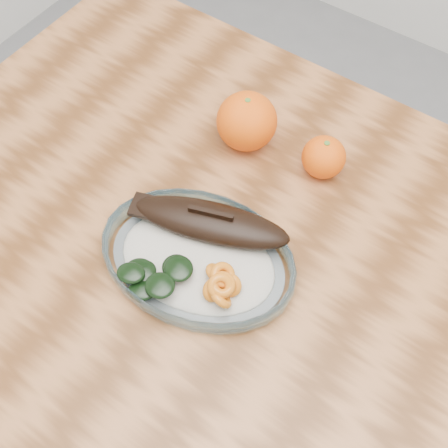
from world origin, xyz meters
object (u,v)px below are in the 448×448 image
Objects in this scene: dining_table at (267,323)px; plated_meal at (198,256)px; orange_left at (247,121)px; orange_right at (324,157)px.

dining_table is 0.16m from plated_meal.
orange_left is (-0.06, 0.21, 0.03)m from plated_meal.
plated_meal reaches higher than orange_right.
plated_meal is (-0.10, -0.02, 0.12)m from dining_table.
orange_left is at bearing -172.56° from orange_right.
plated_meal is 8.78× the size of orange_right.
orange_right is at bearing 64.34° from plated_meal.
dining_table is at bearing -77.46° from orange_right.
plated_meal is at bearing -171.22° from dining_table.
plated_meal is 0.23m from orange_right.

